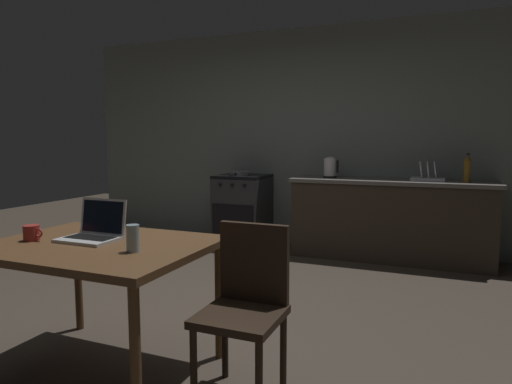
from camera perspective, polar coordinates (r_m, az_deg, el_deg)
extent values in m
plane|color=#473D33|center=(3.58, -8.67, -14.96)|extent=(12.00, 12.00, 0.00)
cube|color=gray|center=(5.62, 7.65, 6.77)|extent=(6.40, 0.10, 2.67)
cube|color=#382D23|center=(5.19, 16.65, -3.57)|extent=(2.10, 0.60, 0.85)
cube|color=#66605B|center=(5.13, 16.81, 1.31)|extent=(2.16, 0.64, 0.04)
cube|color=#2D2D30|center=(5.64, -1.69, -2.50)|extent=(0.60, 0.60, 0.85)
cube|color=black|center=(5.59, -1.70, 1.99)|extent=(0.60, 0.60, 0.04)
cube|color=black|center=(5.38, -3.02, -3.69)|extent=(0.54, 0.01, 0.39)
cylinder|color=black|center=(5.38, -4.62, 0.94)|extent=(0.04, 0.02, 0.04)
cylinder|color=black|center=(5.31, -3.09, 0.88)|extent=(0.04, 0.02, 0.04)
cylinder|color=black|center=(5.25, -1.51, 0.82)|extent=(0.04, 0.02, 0.04)
cube|color=brown|center=(2.65, -19.47, -6.52)|extent=(1.21, 0.92, 0.04)
cylinder|color=brown|center=(2.15, -15.05, -20.00)|extent=(0.05, 0.05, 0.70)
cylinder|color=brown|center=(3.39, -21.66, -10.29)|extent=(0.05, 0.05, 0.70)
cylinder|color=brown|center=(2.77, -4.71, -13.62)|extent=(0.05, 0.05, 0.70)
cube|color=#2D2116|center=(2.32, -2.03, -15.53)|extent=(0.40, 0.40, 0.04)
cube|color=#2D2116|center=(2.40, -0.25, -8.94)|extent=(0.38, 0.04, 0.42)
cylinder|color=#2D2116|center=(2.35, -7.92, -21.44)|extent=(0.04, 0.04, 0.42)
cylinder|color=#2D2116|center=(2.21, 0.38, -23.20)|extent=(0.04, 0.04, 0.42)
cylinder|color=#2D2116|center=(2.61, -3.96, -18.33)|extent=(0.04, 0.04, 0.42)
cylinder|color=#2D2116|center=(2.50, 3.49, -19.59)|extent=(0.04, 0.04, 0.42)
cube|color=silver|center=(2.71, -20.53, -5.68)|extent=(0.32, 0.22, 0.02)
cube|color=black|center=(2.72, -20.33, -5.42)|extent=(0.28, 0.12, 0.00)
cube|color=silver|center=(2.78, -18.85, -2.94)|extent=(0.32, 0.04, 0.21)
cube|color=black|center=(2.78, -18.91, -2.97)|extent=(0.29, 0.03, 0.18)
cylinder|color=black|center=(5.24, 9.37, 1.93)|extent=(0.15, 0.15, 0.02)
cylinder|color=silver|center=(5.23, 9.39, 3.14)|extent=(0.14, 0.14, 0.20)
cylinder|color=silver|center=(5.22, 9.41, 4.33)|extent=(0.09, 0.09, 0.02)
cube|color=black|center=(5.21, 10.32, 3.22)|extent=(0.02, 0.02, 0.14)
cylinder|color=#8C601E|center=(5.05, 25.24, 2.35)|extent=(0.07, 0.07, 0.22)
cone|color=#8C601E|center=(5.05, 25.32, 3.91)|extent=(0.07, 0.07, 0.06)
cylinder|color=black|center=(5.05, 25.34, 4.37)|extent=(0.03, 0.03, 0.02)
cylinder|color=gray|center=(5.58, -2.10, 2.25)|extent=(0.23, 0.23, 0.01)
torus|color=gray|center=(5.58, -2.10, 2.57)|extent=(0.24, 0.24, 0.02)
cylinder|color=black|center=(5.40, -3.00, 2.25)|extent=(0.02, 0.18, 0.02)
cylinder|color=#9E2D28|center=(2.85, -26.63, -4.66)|extent=(0.09, 0.09, 0.09)
torus|color=#9E2D28|center=(2.80, -25.88, -4.69)|extent=(0.05, 0.01, 0.05)
cylinder|color=#99B7C6|center=(2.37, -15.37, -5.69)|extent=(0.07, 0.07, 0.14)
cube|color=silver|center=(5.11, 20.97, 1.53)|extent=(0.34, 0.26, 0.03)
cylinder|color=white|center=(5.10, 20.23, 2.73)|extent=(0.04, 0.18, 0.18)
cylinder|color=white|center=(5.10, 21.02, 2.70)|extent=(0.04, 0.18, 0.18)
cylinder|color=white|center=(5.10, 21.81, 2.67)|extent=(0.04, 0.18, 0.18)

